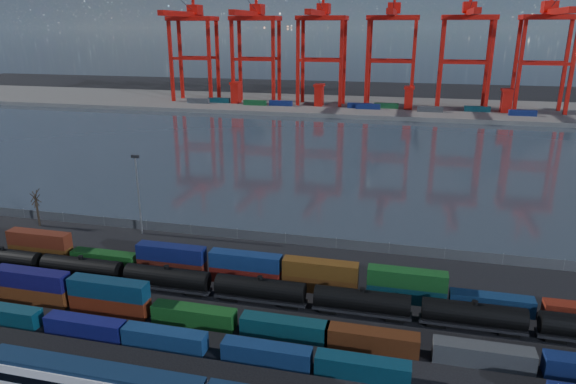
# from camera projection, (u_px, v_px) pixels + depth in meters

# --- Properties ---
(ground) EXTENTS (700.00, 700.00, 0.00)m
(ground) POSITION_uv_depth(u_px,v_px,m) (239.00, 318.00, 74.90)
(ground) COLOR black
(ground) RESTS_ON ground
(harbor_water) EXTENTS (700.00, 700.00, 0.00)m
(harbor_water) POSITION_uv_depth(u_px,v_px,m) (341.00, 154.00, 172.04)
(harbor_water) COLOR #2E3742
(harbor_water) RESTS_ON ground
(far_quay) EXTENTS (700.00, 70.00, 2.00)m
(far_quay) POSITION_uv_depth(u_px,v_px,m) (369.00, 107.00, 268.87)
(far_quay) COLOR #514F4C
(far_quay) RESTS_ON ground
(container_row_south) EXTENTS (114.20, 2.34, 4.99)m
(container_row_south) POSITION_uv_depth(u_px,v_px,m) (85.00, 323.00, 70.32)
(container_row_south) COLOR #474A4D
(container_row_south) RESTS_ON ground
(container_row_mid) EXTENTS (141.08, 2.49, 5.30)m
(container_row_mid) POSITION_uv_depth(u_px,v_px,m) (213.00, 315.00, 72.25)
(container_row_mid) COLOR #393B3E
(container_row_mid) RESTS_ON ground
(container_row_north) EXTENTS (141.99, 2.45, 5.21)m
(container_row_north) POSITION_uv_depth(u_px,v_px,m) (259.00, 272.00, 84.31)
(container_row_north) COLOR navy
(container_row_north) RESTS_ON ground
(tanker_string) EXTENTS (122.96, 3.11, 4.45)m
(tanker_string) POSITION_uv_depth(u_px,v_px,m) (310.00, 295.00, 76.70)
(tanker_string) COLOR black
(tanker_string) RESTS_ON ground
(waterfront_fence) EXTENTS (160.12, 0.12, 2.20)m
(waterfront_fence) POSITION_uv_depth(u_px,v_px,m) (286.00, 239.00, 100.50)
(waterfront_fence) COLOR #595B5E
(waterfront_fence) RESTS_ON ground
(bare_tree) EXTENTS (2.08, 2.17, 8.22)m
(bare_tree) POSITION_uv_depth(u_px,v_px,m) (37.00, 208.00, 108.57)
(bare_tree) COLOR black
(bare_tree) RESTS_ON ground
(yard_light_mast) EXTENTS (1.60, 0.40, 16.60)m
(yard_light_mast) POSITION_uv_depth(u_px,v_px,m) (138.00, 190.00, 102.88)
(yard_light_mast) COLOR slate
(yard_light_mast) RESTS_ON ground
(gantry_cranes) EXTENTS (200.05, 48.10, 65.13)m
(gantry_cranes) POSITION_uv_depth(u_px,v_px,m) (356.00, 29.00, 252.45)
(gantry_cranes) COLOR red
(gantry_cranes) RESTS_ON ground
(quay_containers) EXTENTS (172.58, 10.99, 2.60)m
(quay_containers) POSITION_uv_depth(u_px,v_px,m) (345.00, 105.00, 257.20)
(quay_containers) COLOR navy
(quay_containers) RESTS_ON far_quay
(straddle_carriers) EXTENTS (140.00, 7.00, 11.10)m
(straddle_carriers) POSITION_uv_depth(u_px,v_px,m) (363.00, 96.00, 258.10)
(straddle_carriers) COLOR red
(straddle_carriers) RESTS_ON far_quay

